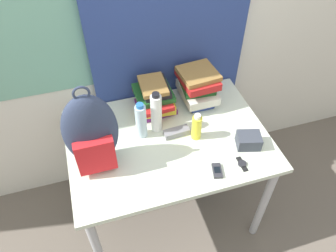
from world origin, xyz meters
The scene contains 13 objects.
wall_back centered at (0.00, 0.91, 1.25)m, with size 6.00×0.06×2.50m.
curtain_blue centered at (0.14, 0.85, 1.25)m, with size 0.98×0.04×2.50m.
desk centered at (0.00, 0.41, 0.68)m, with size 1.15×0.82×0.78m.
backpack centered at (-0.41, 0.36, 1.00)m, with size 0.28×0.18×0.52m.
book_stack_left centered at (-0.01, 0.67, 0.88)m, with size 0.24×0.29×0.21m.
book_stack_center centered at (0.27, 0.67, 0.90)m, with size 0.24×0.28×0.23m.
water_bottle centered at (-0.14, 0.48, 0.89)m, with size 0.06×0.06×0.24m.
sports_bottle centered at (-0.04, 0.50, 0.91)m, with size 0.06×0.06×0.27m.
sunscreen_bottle centered at (0.16, 0.37, 0.86)m, with size 0.06×0.06×0.18m.
cell_phone centered at (0.18, 0.11, 0.79)m, with size 0.07×0.10×0.02m.
sunglasses_case centered at (0.06, 0.42, 0.80)m, with size 0.15×0.07×0.04m.
camera_pouch centered at (0.42, 0.23, 0.82)m, with size 0.15×0.13×0.08m.
wristwatch centered at (0.33, 0.11, 0.78)m, with size 0.05×0.10×0.01m.
Camera 1 is at (-0.37, -0.80, 2.19)m, focal length 35.00 mm.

